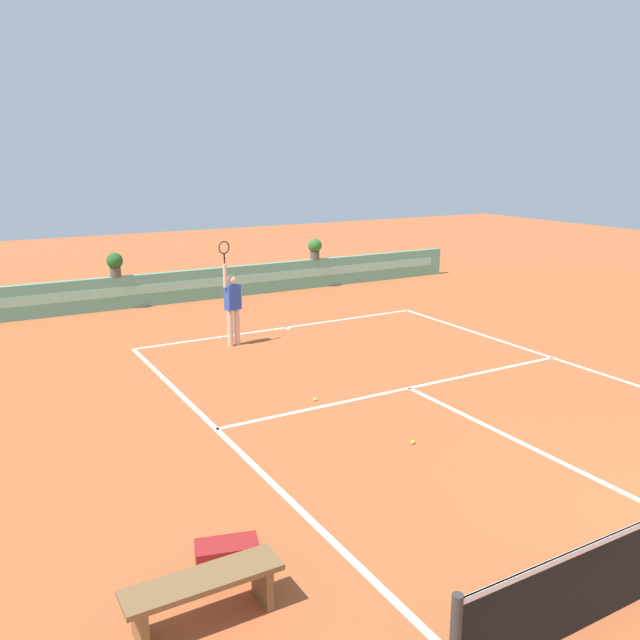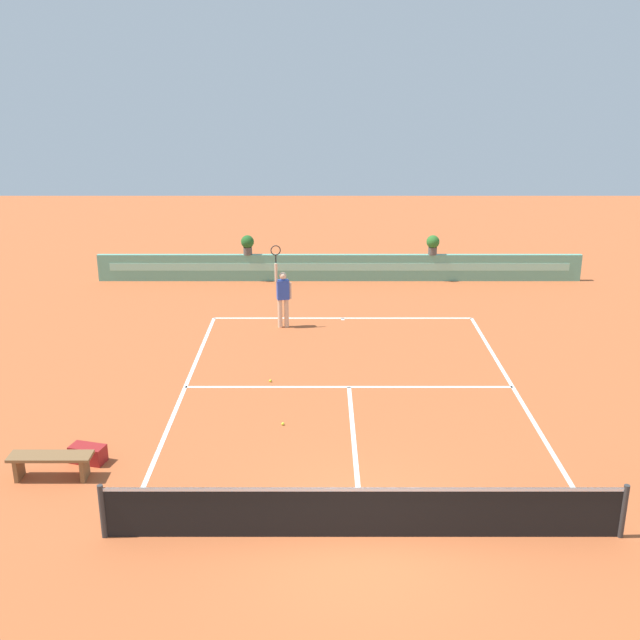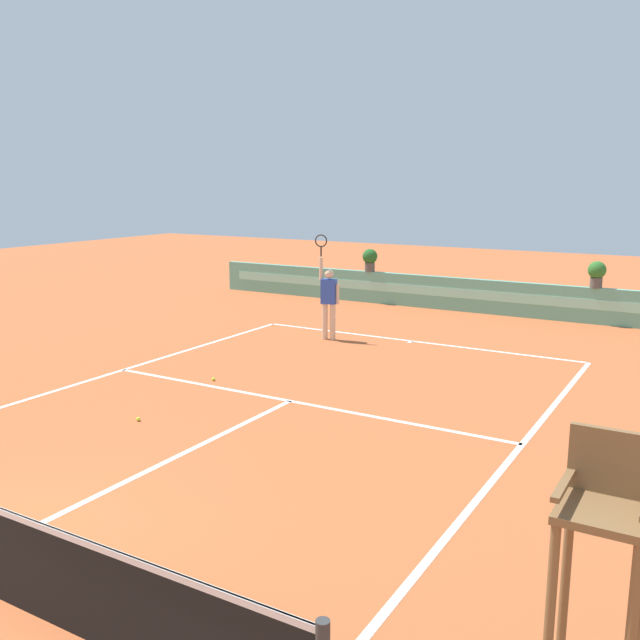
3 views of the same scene
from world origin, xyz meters
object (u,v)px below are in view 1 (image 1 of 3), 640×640
Objects in this scene: tennis_player at (233,303)px; potted_plant_left at (115,263)px; potted_plant_right at (315,247)px; gear_bag at (227,557)px; bench_courtside at (203,589)px; tennis_ball_near_baseline at (315,399)px; tennis_ball_mid_court at (413,442)px.

tennis_player reaches higher than potted_plant_left.
gear_bag is at bearing -122.78° from potted_plant_right.
bench_courtside reaches higher than tennis_ball_near_baseline.
potted_plant_right reaches higher than bench_courtside.
potted_plant_right is at bearing 45.29° from tennis_player.
bench_courtside is at bearing -99.98° from potted_plant_left.
tennis_ball_mid_court is (0.43, -2.46, 0.00)m from tennis_ball_near_baseline.
tennis_player is 7.55m from potted_plant_right.
tennis_player reaches higher than potted_plant_right.
gear_bag is at bearing 51.88° from bench_courtside.
gear_bag is at bearing -98.37° from potted_plant_left.
tennis_player is (3.58, 8.43, 0.87)m from gear_bag.
tennis_ball_mid_court is 13.19m from potted_plant_right.
tennis_ball_mid_court is at bearing -112.43° from potted_plant_right.
tennis_ball_near_baseline is at bearing 99.95° from tennis_ball_mid_court.
potted_plant_right is (5.31, 5.36, 0.36)m from tennis_player.
bench_courtside is 2.21× the size of potted_plant_left.
tennis_player is 3.57× the size of potted_plant_left.
gear_bag is 0.27× the size of tennis_player.
tennis_ball_mid_court is at bearing -87.46° from tennis_player.
potted_plant_left is 1.00× the size of potted_plant_right.
tennis_ball_mid_court is at bearing 23.19° from gear_bag.
tennis_player is 38.01× the size of tennis_ball_near_baseline.
bench_courtside is 6.21m from tennis_ball_near_baseline.
tennis_player is 4.43m from tennis_ball_near_baseline.
tennis_player is at bearing 65.76° from bench_courtside.
tennis_ball_mid_court is (3.88, 1.66, -0.15)m from gear_bag.
gear_bag is 10.29× the size of tennis_ball_mid_court.
tennis_ball_mid_court is 12.35m from potted_plant_left.
bench_courtside is 4.97m from tennis_ball_mid_court.
tennis_player reaches higher than gear_bag.
potted_plant_right reaches higher than gear_bag.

